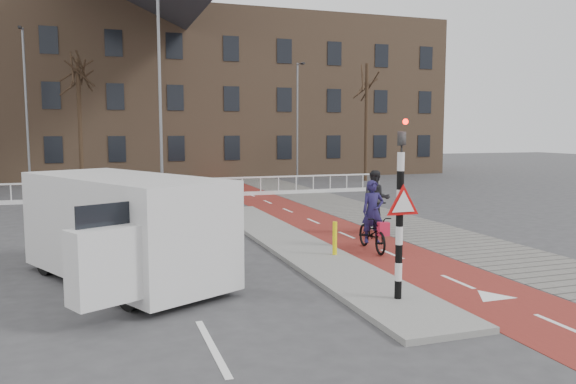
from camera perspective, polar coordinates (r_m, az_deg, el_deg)
name	(u,v)px	position (r m, az deg, el deg)	size (l,w,h in m)	color
ground	(377,277)	(13.46, 9.06, -8.50)	(120.00, 120.00, 0.00)	#38383A
bike_lane	(296,214)	(23.06, 0.78, -2.23)	(2.50, 60.00, 0.01)	maroon
sidewalk	(357,211)	(24.13, 7.07, -1.90)	(3.00, 60.00, 0.01)	slate
curb_island	(293,244)	(16.76, 0.52, -5.28)	(1.80, 16.00, 0.12)	gray
traffic_signal	(400,205)	(11.05, 11.35, -1.26)	(0.80, 0.80, 3.68)	black
bollard	(335,238)	(15.02, 4.78, -4.70)	(0.12, 0.12, 0.88)	yellow
cyclist_near	(373,227)	(16.13, 8.59, -3.55)	(0.86, 1.99, 2.01)	black
cyclist_far	(376,208)	(18.58, 8.92, -1.64)	(1.29, 2.05, 2.11)	black
van	(124,227)	(13.13, -16.33, -3.40)	(4.55, 6.00, 2.41)	silver
railing	(124,194)	(28.69, -16.37, -0.20)	(28.00, 0.10, 0.99)	silver
townhouse_row	(139,71)	(43.83, -14.85, 11.83)	(46.00, 10.00, 15.90)	#7F6047
tree_mid	(80,125)	(34.91, -20.38, 6.44)	(0.24, 0.24, 7.51)	black
tree_right	(366,123)	(38.47, 7.95, 6.98)	(0.24, 0.24, 7.86)	black
streetlight_near	(160,105)	(23.57, -12.85, 8.61)	(0.12, 0.12, 8.88)	slate
streetlight_left	(27,113)	(32.27, -25.02, 7.28)	(0.12, 0.12, 8.62)	slate
streetlight_right	(297,124)	(36.17, 0.95, 6.94)	(0.12, 0.12, 7.67)	slate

